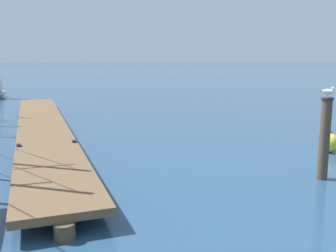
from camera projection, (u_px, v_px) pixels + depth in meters
The scene contains 4 objects.
floating_dock at pixel (42, 126), 15.10m from camera, with size 2.76×18.99×0.53m.
mooring_piling at pixel (325, 137), 9.59m from camera, with size 0.30×0.30×2.08m.
perched_seagull at pixel (328, 91), 9.39m from camera, with size 0.26×0.35×0.26m.
mooring_buoy at pixel (330, 143), 12.47m from camera, with size 0.62×0.62×0.69m.
Camera 1 is at (-4.72, -0.41, 3.06)m, focal length 41.21 mm.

